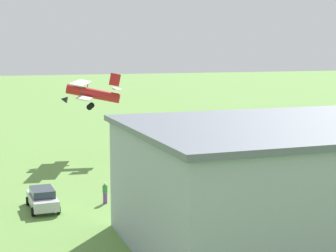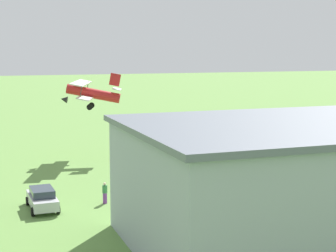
% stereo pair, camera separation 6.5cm
% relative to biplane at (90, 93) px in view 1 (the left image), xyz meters
% --- Properties ---
extents(ground_plane, '(400.00, 400.00, 0.00)m').
position_rel_biplane_xyz_m(ground_plane, '(-10.13, -4.56, -7.18)').
color(ground_plane, '#608C42').
extents(biplane, '(6.76, 8.54, 3.92)m').
position_rel_biplane_xyz_m(biplane, '(0.00, 0.00, 0.00)').
color(biplane, '#B21E1E').
extents(car_silver, '(2.07, 4.43, 1.60)m').
position_rel_biplane_xyz_m(car_silver, '(7.69, 17.89, -6.35)').
color(car_silver, '#B7B7BC').
rests_on(car_silver, ground_plane).
extents(person_walking_on_apron, '(0.49, 0.49, 1.65)m').
position_rel_biplane_xyz_m(person_walking_on_apron, '(2.96, 17.97, -6.36)').
color(person_walking_on_apron, '#72338C').
rests_on(person_walking_on_apron, ground_plane).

